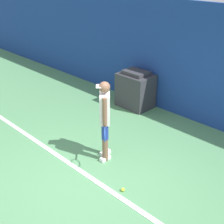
% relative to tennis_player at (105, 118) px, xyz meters
% --- Properties ---
extents(ground_plane, '(24.00, 24.00, 0.00)m').
position_rel_tennis_player_xyz_m(ground_plane, '(0.37, -0.77, -0.94)').
color(ground_plane, '#518C5B').
extents(back_wall, '(24.00, 0.10, 2.92)m').
position_rel_tennis_player_xyz_m(back_wall, '(0.37, 2.84, 0.52)').
color(back_wall, navy).
rests_on(back_wall, ground_plane).
extents(court_baseline, '(21.60, 0.10, 0.01)m').
position_rel_tennis_player_xyz_m(court_baseline, '(0.37, -0.68, -0.93)').
color(court_baseline, white).
rests_on(court_baseline, ground_plane).
extents(tennis_player, '(0.70, 0.68, 1.68)m').
position_rel_tennis_player_xyz_m(tennis_player, '(0.00, 0.00, 0.00)').
color(tennis_player, brown).
rests_on(tennis_player, ground_plane).
extents(tennis_ball, '(0.07, 0.07, 0.07)m').
position_rel_tennis_player_xyz_m(tennis_ball, '(1.00, -0.52, -0.90)').
color(tennis_ball, '#D1E533').
rests_on(tennis_ball, ground_plane).
extents(covered_chair, '(0.94, 0.70, 1.05)m').
position_rel_tennis_player_xyz_m(covered_chair, '(-1.28, 2.39, -0.44)').
color(covered_chair, '#333338').
rests_on(covered_chair, ground_plane).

